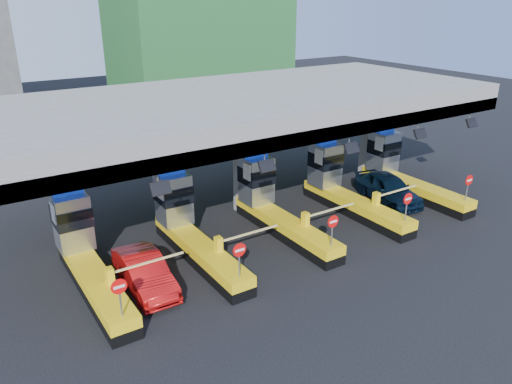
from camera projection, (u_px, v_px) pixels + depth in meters
ground at (274, 229)px, 27.17m from camera, size 120.00×120.00×0.00m
toll_canopy at (246, 108)px, 27.15m from camera, size 28.00×12.09×7.00m
toll_lane_far_left at (84, 252)px, 21.81m from camera, size 4.43×8.00×4.16m
toll_lane_left at (188, 225)px, 24.34m from camera, size 4.43×8.00×4.16m
toll_lane_center at (272, 204)px, 26.88m from camera, size 4.43×8.00×4.16m
toll_lane_right at (341, 186)px, 29.41m from camera, size 4.43×8.00×4.16m
toll_lane_far_right at (400, 170)px, 31.94m from camera, size 4.43×8.00×4.16m
van at (388, 188)px, 30.47m from camera, size 3.06×5.41×1.74m
red_car at (145, 272)px, 21.44m from camera, size 1.77×4.68×1.52m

